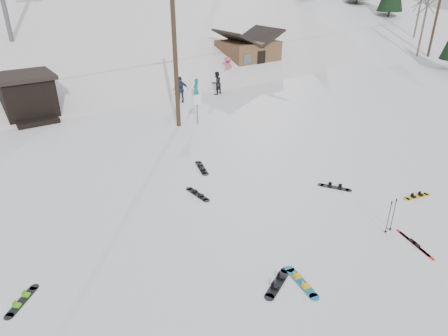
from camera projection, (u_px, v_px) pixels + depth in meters
ground at (333, 259)px, 12.95m from camera, size 200.00×200.00×0.00m
ski_slope at (37, 127)px, 58.87m from camera, size 60.00×85.24×65.97m
ridge_right at (258, 89)px, 74.15m from camera, size 45.66×93.98×54.59m
treeline_right at (283, 33)px, 62.38m from camera, size 20.00×60.00×10.00m
utility_pole at (175, 46)px, 22.27m from camera, size 2.00×0.26×9.00m
utility_pole_right at (437, 13)px, 40.83m from camera, size 2.00×0.26×9.00m
trail_sign at (197, 104)px, 24.01m from camera, size 0.50×0.09×1.85m
lift_hut at (28, 96)px, 25.28m from camera, size 3.40×4.10×2.75m
cabin at (248, 54)px, 37.70m from camera, size 5.39×4.40×3.77m
hero_snowboard at (301, 282)px, 11.94m from camera, size 0.54×1.58×0.11m
hero_skis at (415, 244)px, 13.64m from camera, size 0.63×1.74×0.09m
ski_poles at (391, 216)px, 14.03m from camera, size 0.36×0.10×1.32m
board_scatter_a at (278, 283)px, 11.90m from camera, size 1.46×0.87×0.11m
board_scatter_b at (198, 194)px, 16.70m from camera, size 0.38×1.53×0.11m
board_scatter_c at (22, 301)px, 11.26m from camera, size 1.07×1.06×0.10m
board_scatter_d at (335, 187)px, 17.25m from camera, size 0.89×1.29×0.10m
board_scatter_e at (417, 196)px, 16.55m from camera, size 1.34×0.49×0.10m
board_scatter_f at (202, 168)px, 18.96m from camera, size 0.70×1.59×0.12m
skier_teal at (196, 90)px, 28.69m from camera, size 0.71×0.64×1.63m
skier_dark at (217, 83)px, 30.26m from camera, size 0.97×0.84×1.72m
skier_pink at (228, 68)px, 34.52m from camera, size 1.41×1.08×1.92m
skier_navy at (181, 90)px, 28.25m from camera, size 1.17×0.71×1.87m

